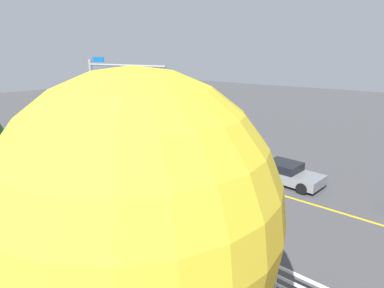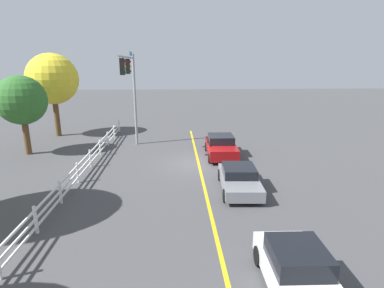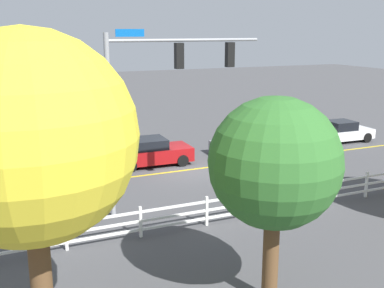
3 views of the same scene
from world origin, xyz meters
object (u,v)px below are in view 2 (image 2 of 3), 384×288
car_1 (298,273)px  car_2 (239,179)px  tree_0 (52,79)px  car_0 (221,147)px  tree_1 (21,101)px

car_1 → car_2: bearing=-177.3°
car_1 → tree_0: 25.33m
car_0 → tree_0: tree_0 is taller
car_1 → tree_1: bearing=-134.4°
car_1 → car_2: 7.41m
car_2 → tree_1: tree_1 is taller
car_2 → tree_0: tree_0 is taller
car_0 → tree_1: (1.33, 13.97, 3.19)m
tree_1 → car_0: bearing=-95.5°
tree_0 → car_2: bearing=-133.1°
car_2 → tree_0: (13.13, 14.01, 4.48)m
tree_1 → car_1: bearing=-136.0°
car_1 → tree_1: (14.69, 14.17, 3.24)m
car_1 → tree_1: tree_1 is taller
car_1 → tree_1: 20.67m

